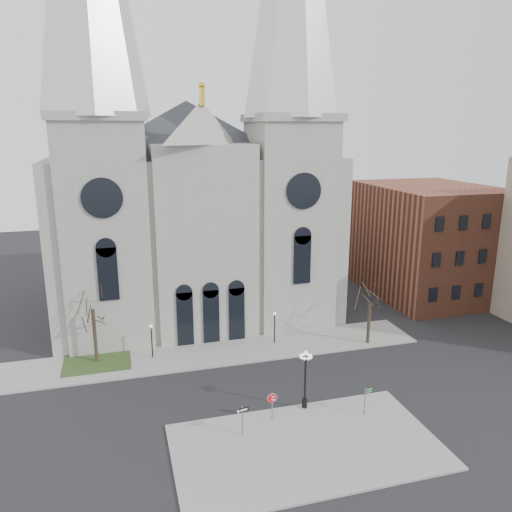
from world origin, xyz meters
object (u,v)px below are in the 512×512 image
object	(u,v)px
one_way_sign	(242,416)
street_name_sign	(366,399)
stop_sign	(272,400)
globe_lamp	(305,372)

from	to	relation	value
one_way_sign	street_name_sign	xyz separation A→B (m)	(9.52, 0.03, -0.21)
stop_sign	street_name_sign	size ratio (longest dim) A/B	1.00
stop_sign	globe_lamp	bearing A→B (deg)	38.77
globe_lamp	one_way_sign	distance (m)	6.05
globe_lamp	one_way_sign	bearing A→B (deg)	-158.76
stop_sign	globe_lamp	distance (m)	3.34
stop_sign	street_name_sign	xyz separation A→B (m)	(6.95, -1.21, -0.28)
street_name_sign	one_way_sign	bearing A→B (deg)	167.39
globe_lamp	one_way_sign	size ratio (longest dim) A/B	2.14
stop_sign	one_way_sign	distance (m)	2.86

